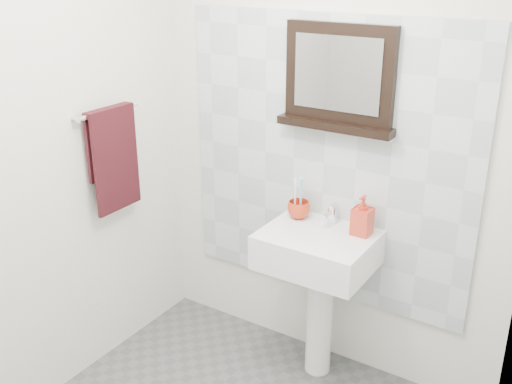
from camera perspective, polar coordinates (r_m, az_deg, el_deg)
back_wall at (r=3.10m, az=6.74°, el=4.60°), size 2.00×0.01×2.50m
left_wall at (r=2.91m, az=-21.61°, el=2.07°), size 0.01×2.20×2.50m
right_wall at (r=1.84m, az=19.72°, el=-9.19°), size 0.01×2.20×2.50m
splashback at (r=3.12m, az=6.56°, el=2.79°), size 1.60×0.02×1.50m
pedestal_sink at (r=3.10m, az=5.92°, el=-6.93°), size 0.55×0.44×0.96m
toothbrush_cup at (r=3.15m, az=4.09°, el=-1.68°), size 0.16×0.16×0.09m
toothbrushes at (r=3.12m, az=4.11°, el=-0.39°), size 0.05×0.04×0.21m
soap_dispenser at (r=2.98m, az=10.11°, el=-2.18°), size 0.10×0.10×0.21m
framed_mirror at (r=2.95m, az=7.91°, el=10.51°), size 0.60×0.11×0.51m
towel_bar at (r=3.15m, az=-13.89°, el=7.46°), size 0.07×0.40×0.03m
hand_towel at (r=3.20m, az=-13.46°, el=3.80°), size 0.06×0.30×0.55m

